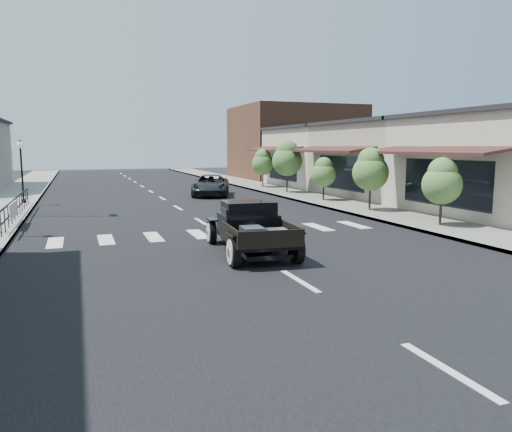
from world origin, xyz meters
name	(u,v)px	position (x,y,z in m)	size (l,w,h in m)	color
ground	(257,256)	(0.00, 0.00, 0.00)	(120.00, 120.00, 0.00)	black
road	(168,202)	(0.00, 15.00, 0.01)	(14.00, 80.00, 0.02)	black
road_markings	(186,213)	(0.00, 10.00, 0.00)	(12.00, 60.00, 0.06)	silver
sidewalk_left	(3,207)	(-8.50, 15.00, 0.07)	(3.00, 80.00, 0.15)	gray
sidewalk_right	(303,196)	(8.50, 15.00, 0.07)	(3.00, 80.00, 0.15)	gray
storefront_mid	(411,161)	(15.00, 13.00, 2.25)	(10.00, 9.00, 4.50)	#A69C8B
storefront_far	(340,158)	(15.00, 22.00, 2.25)	(10.00, 9.00, 4.50)	beige
far_building_right	(295,143)	(15.50, 32.00, 3.50)	(11.00, 10.00, 7.00)	brown
railing	(17,206)	(-7.30, 10.00, 0.65)	(0.08, 10.00, 1.00)	black
banner	(14,216)	(-7.22, 8.00, 0.45)	(0.04, 2.20, 0.60)	silver
lamp_post_c	(22,171)	(-7.60, 16.00, 1.84)	(0.36, 0.36, 3.39)	black
small_tree_a	(441,193)	(8.30, 2.15, 1.40)	(1.50, 1.50, 2.51)	#497234
small_tree_b	(370,180)	(8.30, 7.11, 1.58)	(1.71, 1.71, 2.85)	#497234
small_tree_c	(324,179)	(8.30, 11.88, 1.31)	(1.40, 1.40, 2.33)	#497234
small_tree_d	(287,167)	(8.30, 17.13, 1.81)	(1.99, 1.99, 3.32)	#497234
small_tree_e	(263,169)	(8.30, 21.73, 1.52)	(1.65, 1.65, 2.74)	#497234
hotrod_pickup	(250,227)	(-0.07, 0.36, 0.79)	(2.13, 4.55, 1.58)	black
second_car	(211,186)	(3.22, 17.68, 0.67)	(2.23, 4.83, 1.34)	black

